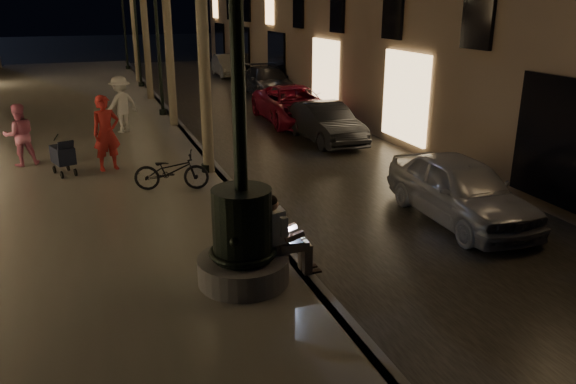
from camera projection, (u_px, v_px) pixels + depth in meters
name	position (u px, v px, depth m)	size (l,w,h in m)	color
ground	(176.00, 124.00, 20.63)	(120.00, 120.00, 0.00)	black
cobble_lane	(254.00, 119.00, 21.59)	(6.00, 45.00, 0.02)	black
promenade	(59.00, 130.00, 19.32)	(8.00, 45.00, 0.20)	#66625A
curb_strip	(176.00, 122.00, 20.60)	(0.25, 45.00, 0.20)	#59595B
fountain_lamppost	(242.00, 220.00, 8.34)	(1.40, 1.40, 5.21)	#59595B
seated_man_laptop	(281.00, 233.00, 8.63)	(0.99, 0.34, 1.36)	tan
lamp_curb_a	(201.00, 49.00, 13.26)	(0.36, 0.36, 4.81)	black
lamp_curb_b	(157.00, 32.00, 20.38)	(0.36, 0.36, 4.81)	black
lamp_curb_c	(136.00, 24.00, 27.51)	(0.36, 0.36, 4.81)	black
lamp_curb_d	(124.00, 19.00, 34.63)	(0.36, 0.36, 4.81)	black
stroller	(63.00, 155.00, 13.81)	(0.62, 1.00, 1.01)	black
car_front	(460.00, 189.00, 11.44)	(1.57, 3.91, 1.33)	#9B9DA2
car_second	(325.00, 123.00, 17.87)	(1.31, 3.76, 1.24)	black
car_third	(294.00, 105.00, 20.74)	(2.20, 4.78, 1.33)	maroon
car_rear	(268.00, 82.00, 26.57)	(1.90, 4.67, 1.36)	#2D2D32
car_fifth	(228.00, 65.00, 33.58)	(1.36, 3.90, 1.29)	#A0A09B
pedestrian_red	(106.00, 133.00, 14.10)	(0.70, 0.46, 1.91)	#B22523
pedestrian_pink	(20.00, 135.00, 14.53)	(0.79, 0.61, 1.62)	#D57094
pedestrian_white	(121.00, 104.00, 18.22)	(1.18, 0.68, 1.83)	silver
bicycle	(171.00, 171.00, 12.75)	(0.59, 1.69, 0.89)	black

